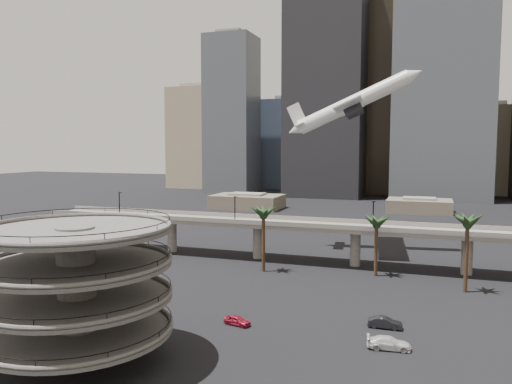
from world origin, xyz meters
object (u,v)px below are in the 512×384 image
(car_a, at_px, (237,320))
(car_b, at_px, (385,323))
(parking_ramp, at_px, (77,281))
(overpass, at_px, (305,229))
(car_c, at_px, (389,343))
(airborne_jet, at_px, (352,104))

(car_a, height_order, car_b, car_b)
(car_a, bearing_deg, parking_ramp, 155.77)
(overpass, bearing_deg, car_c, -63.56)
(parking_ramp, height_order, car_b, parking_ramp)
(airborne_jet, bearing_deg, overpass, -118.71)
(car_a, distance_m, car_c, 21.22)
(airborne_jet, distance_m, car_b, 64.66)
(parking_ramp, bearing_deg, airborne_jet, 75.10)
(parking_ramp, xyz_separation_m, airborne_jet, (20.29, 76.27, 25.87))
(overpass, distance_m, car_b, 41.46)
(overpass, bearing_deg, airborne_jet, 67.10)
(parking_ramp, bearing_deg, overpass, 77.57)
(airborne_jet, relative_size, car_c, 6.06)
(overpass, height_order, car_a, overpass)
(parking_ramp, distance_m, overpass, 60.46)
(parking_ramp, height_order, airborne_jet, airborne_jet)
(car_a, height_order, car_c, car_c)
(overpass, height_order, car_c, overpass)
(overpass, distance_m, car_a, 41.86)
(car_a, bearing_deg, car_c, -81.77)
(airborne_jet, bearing_deg, car_c, -82.68)
(car_b, bearing_deg, overpass, 28.92)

